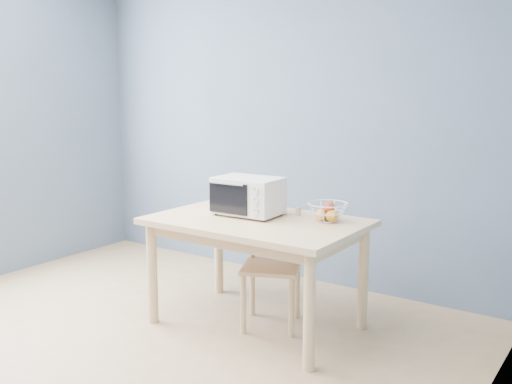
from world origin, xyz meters
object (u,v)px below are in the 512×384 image
Objects in this scene: toaster_oven at (246,195)px; fruit_basket at (328,212)px; dining_table at (256,234)px; dining_chair at (272,268)px.

fruit_basket is (0.56, 0.14, -0.07)m from toaster_oven.
dining_chair reaches higher than dining_table.
toaster_oven is at bearing 154.04° from dining_table.
dining_chair is at bearing 2.95° from toaster_oven.
dining_chair is (-0.35, -0.12, -0.42)m from fruit_basket.
fruit_basket reaches higher than dining_chair.
toaster_oven reaches higher than fruit_basket.
dining_chair is at bearing -161.21° from fruit_basket.
dining_chair is at bearing 49.58° from dining_table.
toaster_oven is (-0.14, 0.07, 0.24)m from dining_table.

